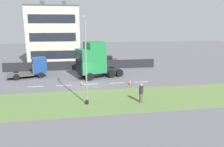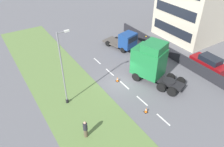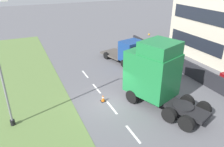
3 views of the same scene
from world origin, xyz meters
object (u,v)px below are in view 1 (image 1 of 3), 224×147
object	(u,v)px
parked_car	(104,61)
pedestrian	(141,93)
lamp_post	(86,64)
traffic_cone_lead	(82,83)
flatbed_truck	(36,67)
traffic_cone_trailing	(130,82)
lorry_cab	(93,60)

from	to	relation	value
parked_car	pedestrian	distance (m)	17.95
lamp_post	pedestrian	size ratio (longest dim) A/B	4.34
traffic_cone_lead	flatbed_truck	bearing A→B (deg)	47.96
flatbed_truck	parked_car	world-z (taller)	flatbed_truck
traffic_cone_trailing	pedestrian	bearing A→B (deg)	174.99
flatbed_truck	traffic_cone_lead	distance (m)	8.21
flatbed_truck	traffic_cone_trailing	size ratio (longest dim) A/B	9.45
parked_car	lamp_post	world-z (taller)	lamp_post
lamp_post	lorry_cab	bearing A→B (deg)	-7.96
lorry_cab	flatbed_truck	bearing A→B (deg)	55.92
flatbed_truck	lamp_post	distance (m)	13.62
lorry_cab	lamp_post	xyz separation A→B (m)	(-9.83, 1.37, 1.29)
lorry_cab	flatbed_truck	size ratio (longest dim) A/B	1.20
lorry_cab	traffic_cone_trailing	distance (m)	6.12
lamp_post	traffic_cone_lead	world-z (taller)	lamp_post
traffic_cone_lead	lorry_cab	bearing A→B (deg)	-25.46
traffic_cone_lead	parked_car	bearing A→B (deg)	-20.47
lorry_cab	traffic_cone_lead	size ratio (longest dim) A/B	11.29
lorry_cab	traffic_cone_trailing	size ratio (longest dim) A/B	11.29
parked_car	traffic_cone_lead	distance (m)	11.82
flatbed_truck	lamp_post	xyz separation A→B (m)	(-11.85, -6.30, 2.34)
pedestrian	parked_car	bearing A→B (deg)	3.59
lamp_post	flatbed_truck	bearing A→B (deg)	27.99
flatbed_truck	traffic_cone_lead	xyz separation A→B (m)	(-5.45, -6.04, -1.10)
parked_car	lorry_cab	bearing A→B (deg)	162.97
pedestrian	traffic_cone_lead	world-z (taller)	pedestrian
lorry_cab	parked_car	distance (m)	8.17
flatbed_truck	pedestrian	xyz separation A→B (m)	(-12.30, -11.29, -0.48)
parked_car	traffic_cone_lead	xyz separation A→B (m)	(-11.06, 4.13, -0.66)
flatbed_truck	traffic_cone_lead	world-z (taller)	flatbed_truck
traffic_cone_lead	pedestrian	bearing A→B (deg)	-142.54
parked_car	lamp_post	bearing A→B (deg)	168.59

